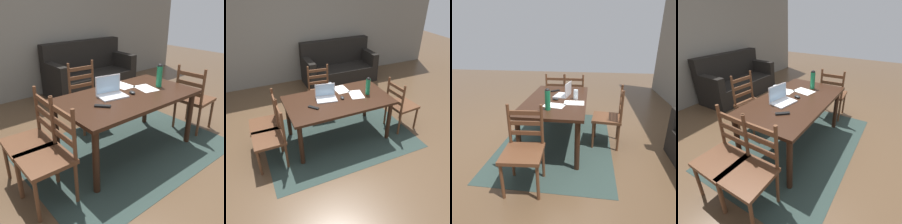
{
  "view_description": "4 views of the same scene",
  "coord_description": "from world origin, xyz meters",
  "views": [
    {
      "loc": [
        -1.91,
        -1.99,
        1.74
      ],
      "look_at": [
        -0.15,
        0.1,
        0.52
      ],
      "focal_mm": 40.3,
      "sensor_mm": 36.0,
      "label": 1
    },
    {
      "loc": [
        -1.28,
        -2.88,
        2.5
      ],
      "look_at": [
        -0.04,
        -0.09,
        0.55
      ],
      "focal_mm": 36.4,
      "sensor_mm": 36.0,
      "label": 2
    },
    {
      "loc": [
        2.97,
        0.52,
        1.65
      ],
      "look_at": [
        0.08,
        0.13,
        0.55
      ],
      "focal_mm": 32.01,
      "sensor_mm": 36.0,
      "label": 3
    },
    {
      "loc": [
        -1.99,
        -1.15,
        1.75
      ],
      "look_at": [
        0.09,
        0.12,
        0.46
      ],
      "focal_mm": 29.05,
      "sensor_mm": 36.0,
      "label": 4
    }
  ],
  "objects": [
    {
      "name": "chair_far_head",
      "position": [
        0.0,
        0.84,
        0.46
      ],
      "size": [
        0.48,
        0.48,
        0.95
      ],
      "color": "#56331E",
      "rests_on": "ground"
    },
    {
      "name": "water_bottle",
      "position": [
        0.52,
        -0.03,
        0.89
      ],
      "size": [
        0.07,
        0.07,
        0.29
      ],
      "color": "#197247",
      "rests_on": "dining_table"
    },
    {
      "name": "tv_remote",
      "position": [
        -0.44,
        -0.1,
        0.75
      ],
      "size": [
        0.15,
        0.16,
        0.02
      ],
      "primitive_type": "cube",
      "rotation": [
        0.0,
        0.0,
        0.72
      ],
      "color": "black",
      "rests_on": "dining_table"
    },
    {
      "name": "area_rug",
      "position": [
        0.0,
        0.0,
        0.0
      ],
      "size": [
        2.49,
        1.75,
        0.01
      ],
      "primitive_type": "cube",
      "color": "#283833",
      "rests_on": "ground"
    },
    {
      "name": "couch",
      "position": [
        0.97,
        2.17,
        0.36
      ],
      "size": [
        1.8,
        0.8,
        1.0
      ],
      "color": "black",
      "rests_on": "ground"
    },
    {
      "name": "paper_stack_left",
      "position": [
        0.34,
        0.02,
        0.74
      ],
      "size": [
        0.27,
        0.33,
        0.0
      ],
      "primitive_type": "cube",
      "rotation": [
        0.0,
        0.0,
        -0.2
      ],
      "color": "white",
      "rests_on": "dining_table"
    },
    {
      "name": "wall_back",
      "position": [
        0.0,
        2.64,
        1.35
      ],
      "size": [
        8.0,
        0.12,
        2.7
      ],
      "primitive_type": "cube",
      "color": "slate",
      "rests_on": "ground"
    },
    {
      "name": "chair_right_near",
      "position": [
        1.12,
        -0.19,
        0.46
      ],
      "size": [
        0.47,
        0.47,
        0.95
      ],
      "color": "#56331E",
      "rests_on": "ground"
    },
    {
      "name": "paper_stack_right",
      "position": [
        0.18,
        0.29,
        0.74
      ],
      "size": [
        0.22,
        0.3,
        0.0
      ],
      "primitive_type": "cube",
      "rotation": [
        0.0,
        0.0,
        0.02
      ],
      "color": "white",
      "rests_on": "dining_table"
    },
    {
      "name": "ground_plane",
      "position": [
        0.0,
        0.0,
        0.0
      ],
      "size": [
        14.0,
        14.0,
        0.0
      ],
      "primitive_type": "plane",
      "color": "brown"
    },
    {
      "name": "dining_table",
      "position": [
        0.0,
        0.0,
        0.65
      ],
      "size": [
        1.66,
        0.93,
        0.74
      ],
      "color": "black",
      "rests_on": "ground"
    },
    {
      "name": "chair_left_near",
      "position": [
        -1.12,
        -0.19,
        0.46
      ],
      "size": [
        0.44,
        0.44,
        0.95
      ],
      "color": "#56331E",
      "rests_on": "ground"
    },
    {
      "name": "laptop",
      "position": [
        -0.17,
        0.11,
        0.79
      ],
      "size": [
        0.35,
        0.28,
        0.23
      ],
      "color": "silver",
      "rests_on": "dining_table"
    },
    {
      "name": "computer_mouse",
      "position": [
        0.07,
        -0.01,
        0.75
      ],
      "size": [
        0.08,
        0.11,
        0.03
      ],
      "primitive_type": "ellipsoid",
      "rotation": [
        0.0,
        0.0,
        -0.24
      ],
      "color": "black",
      "rests_on": "dining_table"
    },
    {
      "name": "chair_left_far",
      "position": [
        -1.12,
        0.18,
        0.46
      ],
      "size": [
        0.46,
        0.46,
        0.95
      ],
      "color": "#56331E",
      "rests_on": "ground"
    },
    {
      "name": "drinking_glass",
      "position": [
        -0.01,
        0.3,
        0.81
      ],
      "size": [
        0.07,
        0.07,
        0.15
      ],
      "primitive_type": "cylinder",
      "color": "silver",
      "rests_on": "dining_table"
    }
  ]
}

